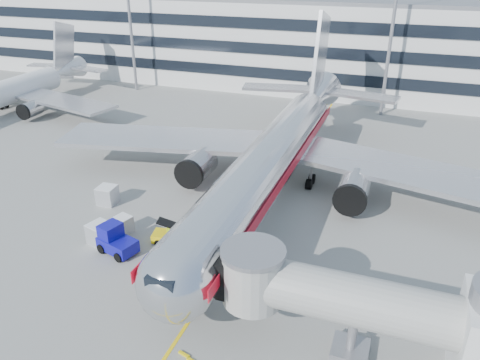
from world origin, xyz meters
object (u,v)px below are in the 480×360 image
(belt_loader, at_px, (178,236))
(baggage_tug, at_px, (116,240))
(cargo_container_right, at_px, (107,195))
(ramp_worker, at_px, (170,232))
(cargo_container_left, at_px, (100,233))
(cargo_container_front, at_px, (123,225))
(main_jet, at_px, (276,153))

(belt_loader, height_order, baggage_tug, baggage_tug)
(cargo_container_right, distance_m, ramp_worker, 9.56)
(cargo_container_left, xyz_separation_m, cargo_container_front, (0.83, 2.14, -0.17))
(belt_loader, xyz_separation_m, cargo_container_right, (-9.62, 3.89, 0.31))
(main_jet, bearing_deg, baggage_tug, -121.31)
(belt_loader, xyz_separation_m, baggage_tug, (-4.14, -2.91, 0.45))
(belt_loader, relative_size, cargo_container_front, 2.64)
(belt_loader, bearing_deg, cargo_container_right, 158.00)
(belt_loader, height_order, cargo_container_right, belt_loader)
(main_jet, distance_m, cargo_container_front, 16.44)
(belt_loader, relative_size, cargo_container_right, 2.51)
(baggage_tug, bearing_deg, cargo_container_left, 162.40)
(main_jet, bearing_deg, cargo_container_left, -127.60)
(ramp_worker, bearing_deg, cargo_container_left, 153.38)
(baggage_tug, bearing_deg, cargo_container_front, 112.21)
(belt_loader, xyz_separation_m, ramp_worker, (-0.82, 0.14, 0.20))
(main_jet, xyz_separation_m, belt_loader, (-5.04, -12.18, -3.63))
(baggage_tug, height_order, ramp_worker, baggage_tug)
(belt_loader, height_order, cargo_container_left, belt_loader)
(belt_loader, xyz_separation_m, cargo_container_left, (-6.10, -2.28, 0.32))
(main_jet, distance_m, baggage_tug, 17.95)
(main_jet, xyz_separation_m, cargo_container_front, (-10.31, -12.32, -3.48))
(main_jet, relative_size, ramp_worker, 31.64)
(main_jet, height_order, cargo_container_left, main_jet)
(main_jet, distance_m, cargo_container_right, 17.17)
(cargo_container_front, relative_size, ramp_worker, 1.07)
(baggage_tug, distance_m, cargo_container_right, 8.73)
(belt_loader, distance_m, ramp_worker, 0.86)
(baggage_tug, xyz_separation_m, cargo_container_left, (-1.96, 0.62, -0.13))
(main_jet, xyz_separation_m, baggage_tug, (-9.18, -15.09, -3.18))
(belt_loader, height_order, ramp_worker, belt_loader)
(belt_loader, bearing_deg, cargo_container_left, -159.48)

